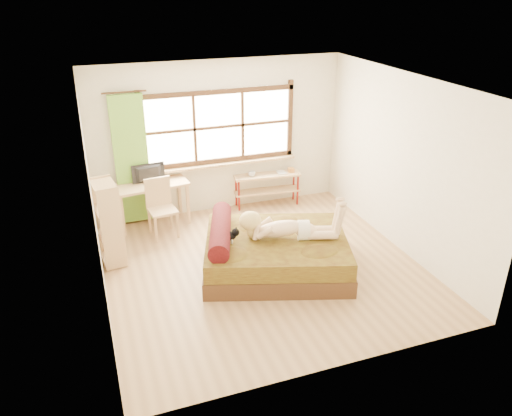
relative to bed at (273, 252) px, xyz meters
name	(u,v)px	position (x,y,z in m)	size (l,w,h in m)	color
floor	(263,267)	(-0.12, 0.09, -0.28)	(4.50, 4.50, 0.00)	#9E754C
ceiling	(264,84)	(-0.12, 0.09, 2.42)	(4.50, 4.50, 0.00)	white
wall_back	(219,138)	(-0.12, 2.34, 1.07)	(4.50, 4.50, 0.00)	silver
wall_front	(342,263)	(-0.12, -2.16, 1.07)	(4.50, 4.50, 0.00)	silver
wall_left	(93,205)	(-2.37, 0.09, 1.07)	(4.50, 4.50, 0.00)	silver
wall_right	(402,164)	(2.13, 0.09, 1.07)	(4.50, 4.50, 0.00)	silver
window	(219,129)	(-0.12, 2.31, 1.23)	(2.80, 0.16, 1.46)	#FFEDBF
curtain	(132,160)	(-1.67, 2.22, 0.87)	(0.55, 0.10, 2.20)	#5B9227
bed	(273,252)	(0.00, 0.00, 0.00)	(2.46, 2.20, 0.78)	#33230F
woman	(288,218)	(0.20, -0.07, 0.54)	(1.44, 0.41, 0.62)	#DDB58E
kitten	(226,235)	(-0.67, 0.08, 0.36)	(0.31, 0.12, 0.25)	black
desk	(151,189)	(-1.42, 2.04, 0.39)	(1.29, 0.71, 0.77)	tan
monitor	(149,174)	(-1.42, 2.09, 0.65)	(0.56, 0.07, 0.32)	black
chair	(161,204)	(-1.33, 1.68, 0.26)	(0.48, 0.48, 0.96)	tan
pipe_shelf	(268,182)	(0.74, 2.16, 0.17)	(1.25, 0.42, 0.70)	tan
cup	(252,174)	(0.43, 2.16, 0.39)	(0.12, 0.12, 0.10)	gray
book	(277,173)	(0.93, 2.16, 0.34)	(0.16, 0.21, 0.02)	gray
bookshelf	(108,223)	(-2.20, 1.01, 0.37)	(0.39, 0.59, 1.28)	tan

